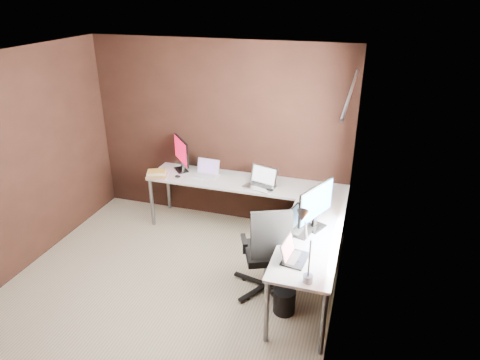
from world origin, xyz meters
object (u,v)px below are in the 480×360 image
at_px(monitor_right, 316,204).
at_px(laptop_black_small, 292,255).
at_px(laptop_white, 207,172).
at_px(laptop_black_big, 298,225).
at_px(laptop_silver, 261,182).
at_px(office_chair, 267,266).
at_px(book_stack, 157,174).
at_px(wastebasket, 284,301).
at_px(desk_lamp, 304,236).
at_px(drawer_pedestal, 312,234).
at_px(monitor_left, 181,153).

bearing_deg(monitor_right, laptop_black_small, -165.94).
height_order(laptop_white, laptop_black_big, laptop_black_big).
height_order(laptop_silver, office_chair, office_chair).
bearing_deg(book_stack, laptop_silver, 5.10).
height_order(laptop_silver, book_stack, laptop_silver).
distance_m(monitor_right, laptop_black_big, 0.30).
bearing_deg(laptop_black_big, wastebasket, -168.46).
bearing_deg(laptop_black_big, office_chair, 137.80).
relative_size(laptop_white, wastebasket, 1.27).
relative_size(desk_lamp, office_chair, 0.61).
xyz_separation_m(laptop_white, office_chair, (1.16, -1.22, -0.46)).
xyz_separation_m(desk_lamp, wastebasket, (-0.20, 0.32, -1.01)).
bearing_deg(office_chair, wastebasket, -71.03).
bearing_deg(laptop_black_big, laptop_silver, 49.33).
relative_size(drawer_pedestal, laptop_white, 1.78).
bearing_deg(laptop_black_small, monitor_right, -3.00).
relative_size(monitor_right, laptop_black_small, 1.70).
relative_size(monitor_right, wastebasket, 2.13).
bearing_deg(office_chair, desk_lamp, -76.65).
distance_m(laptop_white, laptop_black_small, 2.17).
bearing_deg(wastebasket, monitor_left, 139.18).
bearing_deg(laptop_silver, wastebasket, -49.02).
distance_m(monitor_left, monitor_right, 2.24).
bearing_deg(monitor_right, drawer_pedestal, 32.35).
relative_size(monitor_left, laptop_black_small, 1.40).
height_order(monitor_left, book_stack, monitor_left).
bearing_deg(laptop_black_small, laptop_white, 50.37).
relative_size(laptop_white, laptop_silver, 0.77).
distance_m(laptop_black_big, wastebasket, 0.80).
distance_m(monitor_right, laptop_black_small, 0.69).
relative_size(laptop_black_big, office_chair, 0.37).
relative_size(laptop_silver, office_chair, 0.41).
distance_m(laptop_silver, desk_lamp, 1.93).
relative_size(monitor_left, desk_lamp, 0.70).
relative_size(laptop_silver, desk_lamp, 0.67).
bearing_deg(desk_lamp, monitor_right, 76.30).
bearing_deg(desk_lamp, book_stack, 130.35).
xyz_separation_m(monitor_right, desk_lamp, (0.01, -0.88, 0.13)).
xyz_separation_m(laptop_black_big, book_stack, (-2.08, 0.80, -0.01)).
height_order(laptop_silver, laptop_black_big, laptop_silver).
relative_size(laptop_black_small, office_chair, 0.31).
bearing_deg(laptop_black_small, wastebasket, 44.66).
bearing_deg(laptop_black_small, office_chair, 48.52).
bearing_deg(book_stack, monitor_right, -17.53).
height_order(monitor_left, laptop_black_big, monitor_left).
xyz_separation_m(monitor_left, monitor_right, (2.00, -1.01, 0.02)).
relative_size(laptop_silver, laptop_black_big, 1.10).
xyz_separation_m(monitor_right, laptop_silver, (-0.81, 0.83, -0.23)).
relative_size(monitor_right, laptop_silver, 1.29).
distance_m(laptop_black_small, office_chair, 0.67).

